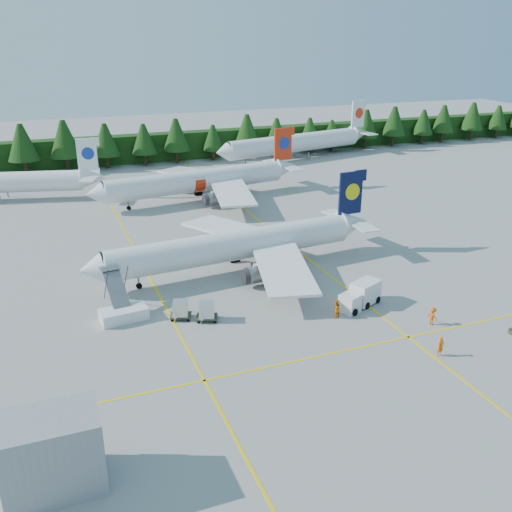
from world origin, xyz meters
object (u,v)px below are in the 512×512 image
object	(u,v)px
airliner_red	(193,182)
airstairs	(123,310)
service_truck	(360,295)
airliner_navy	(228,247)

from	to	relation	value
airliner_red	airstairs	xyz separation A→B (m)	(-18.13, -39.48, -2.39)
airstairs	service_truck	size ratio (longest dim) A/B	1.20
airliner_navy	service_truck	bearing A→B (deg)	-59.64
airliner_navy	airliner_red	distance (m)	32.21
airliner_navy	airstairs	size ratio (longest dim) A/B	5.49
airliner_navy	service_truck	size ratio (longest dim) A/B	6.57
airliner_navy	airstairs	xyz separation A→B (m)	(-13.74, -7.57, -2.25)
airliner_red	airstairs	distance (m)	43.51
airliner_navy	airliner_red	bearing A→B (deg)	77.07
airstairs	service_truck	world-z (taller)	airstairs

